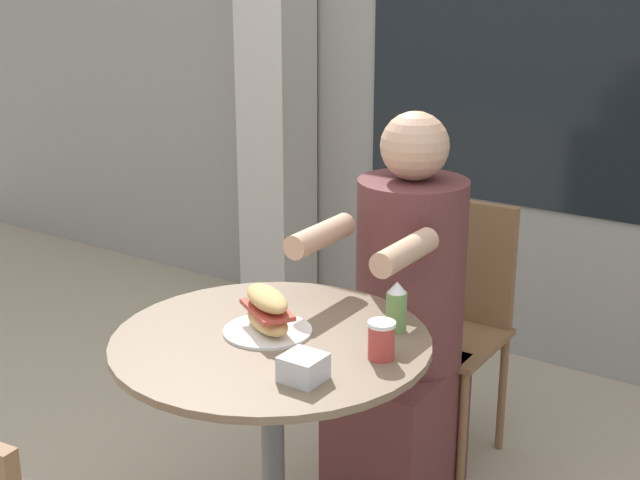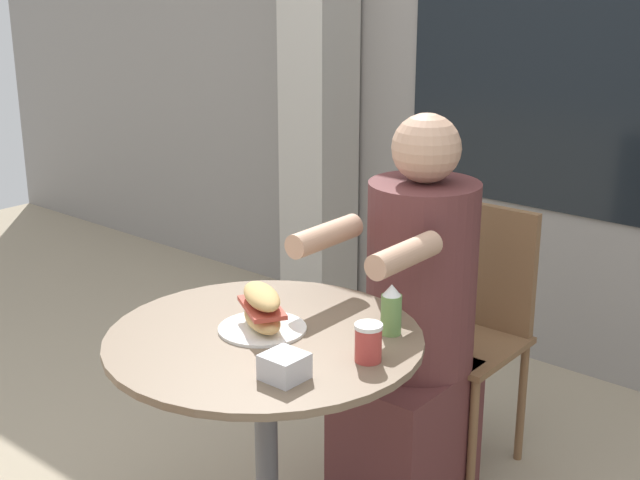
{
  "view_description": "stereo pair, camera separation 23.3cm",
  "coord_description": "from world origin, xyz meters",
  "px_view_note": "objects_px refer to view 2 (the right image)",
  "views": [
    {
      "loc": [
        1.26,
        -1.61,
        1.64
      ],
      "look_at": [
        0.0,
        0.22,
        0.93
      ],
      "focal_mm": 50.0,
      "sensor_mm": 36.0,
      "label": 1
    },
    {
      "loc": [
        1.44,
        -1.47,
        1.64
      ],
      "look_at": [
        0.0,
        0.22,
        0.93
      ],
      "focal_mm": 50.0,
      "sensor_mm": 36.0,
      "label": 2
    }
  ],
  "objects_px": {
    "drink_cup": "(368,342)",
    "condiment_bottle": "(391,310)",
    "seated_diner": "(413,341)",
    "cafe_table": "(266,403)",
    "sandwich_on_plate": "(262,312)",
    "diner_chair": "(472,312)"
  },
  "relations": [
    {
      "from": "sandwich_on_plate",
      "to": "drink_cup",
      "type": "xyz_separation_m",
      "value": [
        0.31,
        0.03,
        -0.0
      ]
    },
    {
      "from": "diner_chair",
      "to": "condiment_bottle",
      "type": "bearing_deg",
      "value": 102.64
    },
    {
      "from": "seated_diner",
      "to": "drink_cup",
      "type": "relative_size",
      "value": 13.14
    },
    {
      "from": "cafe_table",
      "to": "diner_chair",
      "type": "height_order",
      "value": "diner_chair"
    },
    {
      "from": "seated_diner",
      "to": "drink_cup",
      "type": "distance_m",
      "value": 0.63
    },
    {
      "from": "drink_cup",
      "to": "condiment_bottle",
      "type": "bearing_deg",
      "value": 108.14
    },
    {
      "from": "cafe_table",
      "to": "seated_diner",
      "type": "bearing_deg",
      "value": 84.53
    },
    {
      "from": "condiment_bottle",
      "to": "drink_cup",
      "type": "bearing_deg",
      "value": -71.86
    },
    {
      "from": "cafe_table",
      "to": "seated_diner",
      "type": "distance_m",
      "value": 0.59
    },
    {
      "from": "cafe_table",
      "to": "sandwich_on_plate",
      "type": "height_order",
      "value": "sandwich_on_plate"
    },
    {
      "from": "sandwich_on_plate",
      "to": "condiment_bottle",
      "type": "height_order",
      "value": "condiment_bottle"
    },
    {
      "from": "seated_diner",
      "to": "condiment_bottle",
      "type": "distance_m",
      "value": 0.48
    },
    {
      "from": "seated_diner",
      "to": "condiment_bottle",
      "type": "height_order",
      "value": "seated_diner"
    },
    {
      "from": "cafe_table",
      "to": "drink_cup",
      "type": "distance_m",
      "value": 0.38
    },
    {
      "from": "condiment_bottle",
      "to": "diner_chair",
      "type": "bearing_deg",
      "value": 104.31
    },
    {
      "from": "diner_chair",
      "to": "seated_diner",
      "type": "bearing_deg",
      "value": 88.93
    },
    {
      "from": "diner_chair",
      "to": "sandwich_on_plate",
      "type": "xyz_separation_m",
      "value": [
        -0.08,
        -0.91,
        0.26
      ]
    },
    {
      "from": "cafe_table",
      "to": "drink_cup",
      "type": "relative_size",
      "value": 8.64
    },
    {
      "from": "cafe_table",
      "to": "drink_cup",
      "type": "xyz_separation_m",
      "value": [
        0.29,
        0.05,
        0.24
      ]
    },
    {
      "from": "sandwich_on_plate",
      "to": "condiment_bottle",
      "type": "distance_m",
      "value": 0.33
    },
    {
      "from": "cafe_table",
      "to": "seated_diner",
      "type": "xyz_separation_m",
      "value": [
        0.06,
        0.58,
        -0.01
      ]
    },
    {
      "from": "diner_chair",
      "to": "cafe_table",
      "type": "bearing_deg",
      "value": 85.1
    }
  ]
}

